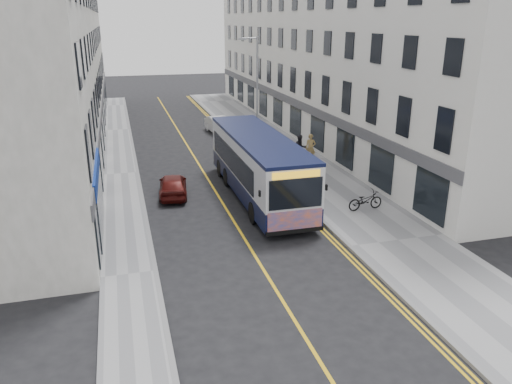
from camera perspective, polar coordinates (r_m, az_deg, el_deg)
ground at (r=21.05m, az=-0.71°, el=-6.34°), size 140.00×140.00×0.00m
pavement_east at (r=33.56m, az=4.36°, el=3.56°), size 4.50×64.00×0.12m
pavement_west at (r=31.68m, az=-15.18°, el=1.98°), size 2.00×64.00×0.12m
kerb_east at (r=32.89m, az=0.66°, el=3.29°), size 0.18×64.00×0.13m
kerb_west at (r=31.69m, az=-13.38°, el=2.14°), size 0.18×64.00×0.13m
road_centre_line at (r=32.06m, az=-6.23°, el=2.64°), size 0.12×64.00×0.01m
road_dbl_yellow_inner at (r=32.78m, az=-0.09°, el=3.13°), size 0.10×64.00×0.01m
road_dbl_yellow_outer at (r=32.84m, az=0.24°, el=3.16°), size 0.10×64.00×0.01m
terrace_east at (r=42.70m, az=7.26°, el=15.59°), size 6.00×46.00×13.00m
terrace_west at (r=39.67m, az=-22.23°, el=14.11°), size 6.00×46.00×13.00m
streetlamp at (r=33.92m, az=0.01°, el=11.25°), size 1.32×0.18×8.00m
city_bus at (r=26.27m, az=0.26°, el=3.21°), size 2.70×11.57×3.36m
bicycle at (r=25.17m, az=12.39°, el=-0.94°), size 1.87×0.76×0.96m
pedestrian_near at (r=33.08m, az=6.25°, el=5.03°), size 0.79×0.67×1.85m
pedestrian_far at (r=32.95m, az=5.08°, el=4.97°), size 0.91×0.72×1.80m
car_white at (r=42.01m, az=-4.23°, el=7.61°), size 1.85×4.24×1.35m
car_maroon at (r=27.19m, az=-9.47°, el=0.80°), size 1.87×3.76×1.23m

